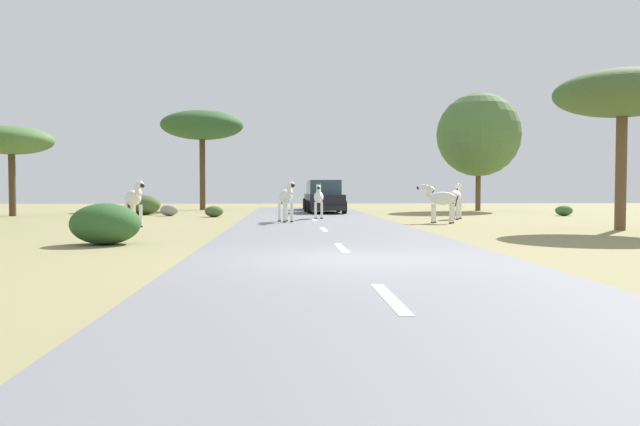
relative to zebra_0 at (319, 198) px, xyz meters
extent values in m
plane|color=#8E8456|center=(-0.37, -15.13, -0.95)|extent=(90.00, 90.00, 0.00)
cube|color=slate|center=(-0.23, -15.13, -0.92)|extent=(6.00, 64.00, 0.05)
cube|color=silver|center=(-0.23, -19.13, -0.89)|extent=(0.16, 2.00, 0.01)
cube|color=silver|center=(-0.23, -13.13, -0.89)|extent=(0.16, 2.00, 0.01)
cube|color=silver|center=(-0.23, -7.13, -0.89)|extent=(0.16, 2.00, 0.01)
cube|color=silver|center=(-0.23, -1.13, -0.89)|extent=(0.16, 2.00, 0.01)
cube|color=silver|center=(-0.23, 4.87, -0.89)|extent=(0.16, 2.00, 0.01)
cube|color=silver|center=(-0.23, 10.87, -0.89)|extent=(0.16, 2.00, 0.01)
ellipsoid|color=silver|center=(0.01, 0.09, 0.02)|extent=(0.48, 1.06, 0.49)
cylinder|color=silver|center=(-0.15, -0.24, -0.54)|extent=(0.11, 0.11, 0.71)
cylinder|color=#28231E|center=(-0.15, -0.24, -0.87)|extent=(0.13, 0.13, 0.05)
cylinder|color=silver|center=(0.12, -0.26, -0.54)|extent=(0.11, 0.11, 0.71)
cylinder|color=#28231E|center=(0.12, -0.26, -0.87)|extent=(0.13, 0.13, 0.05)
cylinder|color=silver|center=(-0.11, 0.44, -0.54)|extent=(0.11, 0.11, 0.71)
cylinder|color=#28231E|center=(-0.11, 0.44, -0.87)|extent=(0.13, 0.13, 0.05)
cylinder|color=silver|center=(0.16, 0.42, -0.54)|extent=(0.11, 0.11, 0.71)
cylinder|color=#28231E|center=(0.16, 0.42, -0.87)|extent=(0.13, 0.13, 0.05)
cylinder|color=silver|center=(-0.03, -0.41, 0.27)|extent=(0.21, 0.38, 0.42)
cube|color=black|center=(-0.03, -0.41, 0.36)|extent=(0.06, 0.34, 0.29)
ellipsoid|color=silver|center=(-0.04, -0.65, 0.43)|extent=(0.22, 0.46, 0.23)
ellipsoid|color=black|center=(-0.05, -0.83, 0.41)|extent=(0.14, 0.17, 0.14)
cone|color=silver|center=(-0.10, -0.53, 0.54)|extent=(0.09, 0.09, 0.13)
cone|color=silver|center=(0.03, -0.54, 0.54)|extent=(0.09, 0.09, 0.13)
cylinder|color=black|center=(0.04, 0.61, -0.07)|extent=(0.05, 0.15, 0.42)
ellipsoid|color=silver|center=(-1.41, -2.59, 0.08)|extent=(0.73, 1.19, 0.52)
cylinder|color=silver|center=(-1.45, -2.97, -0.52)|extent=(0.14, 0.14, 0.75)
cylinder|color=#28231E|center=(-1.45, -2.97, -0.87)|extent=(0.16, 0.16, 0.05)
cylinder|color=silver|center=(-1.18, -2.89, -0.52)|extent=(0.14, 0.14, 0.75)
cylinder|color=#28231E|center=(-1.18, -2.89, -0.87)|extent=(0.16, 0.16, 0.05)
cylinder|color=silver|center=(-1.65, -2.28, -0.52)|extent=(0.14, 0.14, 0.75)
cylinder|color=#28231E|center=(-1.65, -2.28, -0.87)|extent=(0.16, 0.16, 0.05)
cylinder|color=silver|center=(-1.38, -2.20, -0.52)|extent=(0.14, 0.14, 0.75)
cylinder|color=#28231E|center=(-1.38, -2.20, -0.87)|extent=(0.16, 0.16, 0.05)
cylinder|color=silver|center=(-1.27, -3.10, 0.35)|extent=(0.30, 0.44, 0.45)
cube|color=black|center=(-1.27, -3.10, 0.44)|extent=(0.14, 0.36, 0.31)
ellipsoid|color=silver|center=(-1.19, -3.35, 0.52)|extent=(0.33, 0.52, 0.24)
ellipsoid|color=black|center=(-1.14, -3.53, 0.50)|extent=(0.18, 0.20, 0.14)
cone|color=silver|center=(-1.30, -3.25, 0.64)|extent=(0.11, 0.11, 0.14)
cone|color=silver|center=(-1.16, -3.21, 0.64)|extent=(0.11, 0.11, 0.14)
cylinder|color=black|center=(-1.57, -2.05, -0.02)|extent=(0.08, 0.16, 0.45)
ellipsoid|color=silver|center=(4.58, -3.02, 0.01)|extent=(1.14, 0.93, 0.51)
cylinder|color=silver|center=(4.35, -2.72, -0.58)|extent=(0.15, 0.15, 0.74)
cylinder|color=#28231E|center=(4.35, -2.72, -0.92)|extent=(0.17, 0.17, 0.05)
cylinder|color=silver|center=(4.20, -2.96, -0.58)|extent=(0.15, 0.15, 0.74)
cylinder|color=#28231E|center=(4.20, -2.96, -0.92)|extent=(0.17, 0.17, 0.05)
cylinder|color=silver|center=(4.95, -3.09, -0.58)|extent=(0.15, 0.15, 0.74)
cylinder|color=#28231E|center=(4.95, -3.09, -0.92)|extent=(0.17, 0.17, 0.05)
cylinder|color=silver|center=(4.80, -3.33, -0.58)|extent=(0.15, 0.15, 0.74)
cylinder|color=#28231E|center=(4.80, -3.33, -0.92)|extent=(0.17, 0.17, 0.05)
cylinder|color=silver|center=(4.14, -2.75, 0.27)|extent=(0.43, 0.37, 0.43)
cube|color=black|center=(4.14, -2.75, 0.36)|extent=(0.32, 0.22, 0.30)
ellipsoid|color=silver|center=(3.92, -2.62, 0.43)|extent=(0.50, 0.41, 0.24)
ellipsoid|color=black|center=(3.76, -2.52, 0.41)|extent=(0.21, 0.20, 0.14)
cone|color=silver|center=(4.06, -2.62, 0.55)|extent=(0.12, 0.12, 0.14)
cone|color=silver|center=(3.98, -2.74, 0.55)|extent=(0.12, 0.12, 0.14)
cylinder|color=black|center=(5.03, -3.31, -0.09)|extent=(0.15, 0.11, 0.44)
ellipsoid|color=silver|center=(5.93, -0.01, 0.05)|extent=(0.90, 1.21, 0.53)
cylinder|color=silver|center=(6.22, 0.26, -0.56)|extent=(0.15, 0.15, 0.77)
cylinder|color=#28231E|center=(6.22, 0.26, -0.92)|extent=(0.17, 0.17, 0.05)
cylinder|color=silver|center=(5.96, 0.39, -0.56)|extent=(0.15, 0.15, 0.77)
cylinder|color=#28231E|center=(5.96, 0.39, -0.92)|extent=(0.17, 0.17, 0.05)
cylinder|color=silver|center=(5.89, -0.41, -0.56)|extent=(0.15, 0.15, 0.77)
cylinder|color=#28231E|center=(5.89, -0.41, -0.92)|extent=(0.17, 0.17, 0.05)
cylinder|color=silver|center=(5.63, -0.28, -0.56)|extent=(0.15, 0.15, 0.77)
cylinder|color=#28231E|center=(5.63, -0.28, -0.92)|extent=(0.17, 0.17, 0.05)
cylinder|color=silver|center=(6.16, 0.48, 0.33)|extent=(0.36, 0.45, 0.45)
cube|color=black|center=(6.16, 0.48, 0.42)|extent=(0.20, 0.35, 0.31)
ellipsoid|color=silver|center=(6.28, 0.72, 0.50)|extent=(0.40, 0.53, 0.25)
ellipsoid|color=black|center=(6.36, 0.89, 0.48)|extent=(0.20, 0.22, 0.15)
cone|color=silver|center=(6.29, 0.57, 0.62)|extent=(0.12, 0.12, 0.14)
cone|color=silver|center=(6.16, 0.64, 0.62)|extent=(0.12, 0.12, 0.14)
cylinder|color=black|center=(5.68, -0.52, -0.05)|extent=(0.11, 0.16, 0.46)
ellipsoid|color=silver|center=(-6.67, -4.61, 0.05)|extent=(0.97, 1.20, 0.53)
cylinder|color=silver|center=(-6.60, -5.00, -0.56)|extent=(0.15, 0.15, 0.77)
cylinder|color=#28231E|center=(-6.60, -5.00, -0.92)|extent=(0.18, 0.18, 0.05)
cylinder|color=silver|center=(-6.36, -4.86, -0.56)|extent=(0.15, 0.15, 0.77)
cylinder|color=#28231E|center=(-6.36, -4.86, -0.92)|extent=(0.18, 0.18, 0.05)
cylinder|color=silver|center=(-6.98, -4.37, -0.56)|extent=(0.15, 0.15, 0.77)
cylinder|color=#28231E|center=(-6.98, -4.37, -0.92)|extent=(0.18, 0.18, 0.05)
cylinder|color=silver|center=(-6.74, -4.22, -0.56)|extent=(0.15, 0.15, 0.77)
cylinder|color=#28231E|center=(-6.74, -4.22, -0.92)|extent=(0.18, 0.18, 0.05)
cylinder|color=silver|center=(-6.39, -5.08, 0.33)|extent=(0.38, 0.45, 0.45)
cube|color=black|center=(-6.39, -5.08, 0.42)|extent=(0.23, 0.34, 0.31)
ellipsoid|color=silver|center=(-6.25, -5.31, 0.49)|extent=(0.43, 0.53, 0.25)
ellipsoid|color=black|center=(-6.15, -5.47, 0.48)|extent=(0.21, 0.22, 0.15)
cone|color=silver|center=(-6.38, -5.24, 0.62)|extent=(0.13, 0.13, 0.14)
cone|color=silver|center=(-6.26, -5.16, 0.62)|extent=(0.13, 0.13, 0.14)
cylinder|color=black|center=(-6.96, -4.13, -0.05)|extent=(0.12, 0.16, 0.46)
cube|color=black|center=(0.67, 6.50, -0.32)|extent=(1.90, 4.24, 0.80)
cube|color=#334751|center=(0.66, 6.70, 0.46)|extent=(1.69, 2.24, 0.76)
cube|color=black|center=(0.72, 4.34, -0.59)|extent=(1.71, 0.20, 0.24)
cylinder|color=black|center=(-0.20, 5.13, -0.56)|extent=(0.24, 0.68, 0.68)
cylinder|color=black|center=(1.60, 5.17, -0.56)|extent=(0.24, 0.68, 0.68)
cylinder|color=black|center=(-0.26, 7.83, -0.56)|extent=(0.24, 0.68, 0.68)
cylinder|color=black|center=(1.54, 7.87, -0.56)|extent=(0.24, 0.68, 0.68)
cube|color=#476B38|center=(0.75, 11.73, -0.32)|extent=(1.86, 4.23, 0.80)
cube|color=#334751|center=(0.75, 11.53, 0.46)|extent=(1.67, 2.22, 0.76)
cube|color=black|center=(0.72, 13.89, -0.59)|extent=(1.71, 0.19, 0.24)
cylinder|color=black|center=(1.63, 13.09, -0.56)|extent=(0.23, 0.68, 0.68)
cylinder|color=black|center=(-0.17, 13.06, -0.56)|extent=(0.23, 0.68, 0.68)
cylinder|color=black|center=(1.67, 10.39, -0.56)|extent=(0.23, 0.68, 0.68)
cylinder|color=black|center=(-0.13, 10.36, -0.56)|extent=(0.23, 0.68, 0.68)
cylinder|color=#4C3823|center=(-14.63, 4.37, 0.55)|extent=(0.32, 0.32, 2.98)
ellipsoid|color=#4C7038|center=(-14.63, 4.37, 2.72)|extent=(3.91, 3.91, 1.37)
cylinder|color=brown|center=(9.20, -7.22, 0.85)|extent=(0.34, 0.34, 3.59)
ellipsoid|color=#425B2D|center=(9.20, -7.22, 3.37)|extent=(4.19, 4.19, 1.47)
cylinder|color=#4C3823|center=(-6.63, 12.84, 1.27)|extent=(0.36, 0.36, 4.42)
ellipsoid|color=#2D5628|center=(-6.63, 12.84, 4.38)|extent=(5.15, 5.15, 1.80)
cylinder|color=brown|center=(10.26, 10.41, 0.35)|extent=(0.31, 0.31, 2.59)
sphere|color=#4C7038|center=(10.26, 10.41, 3.65)|extent=(5.03, 5.03, 5.03)
ellipsoid|color=#425B2D|center=(-8.64, 5.59, -0.43)|extent=(1.70, 1.53, 1.02)
ellipsoid|color=#2D5628|center=(-5.64, -11.43, -0.46)|extent=(1.62, 1.46, 0.97)
ellipsoid|color=#425B2D|center=(-4.77, 2.89, -0.69)|extent=(0.86, 0.78, 0.52)
ellipsoid|color=#386633|center=(12.28, 3.29, -0.69)|extent=(0.84, 0.75, 0.50)
ellipsoid|color=gray|center=(-7.09, 4.16, -0.67)|extent=(0.87, 0.61, 0.55)
camera|label=1|loc=(-1.42, -26.00, 0.35)|focal=34.29mm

